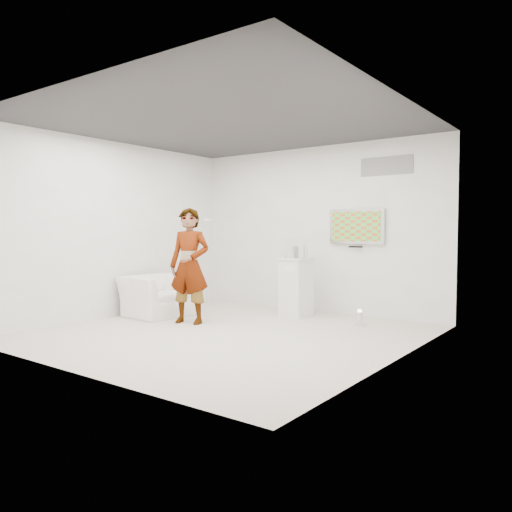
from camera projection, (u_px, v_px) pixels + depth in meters
name	position (u px, v px, depth m)	size (l,w,h in m)	color
room	(228.00, 229.00, 7.11)	(5.01, 5.01, 3.00)	beige
tv	(357.00, 226.00, 8.58)	(1.00, 0.08, 0.60)	#B7B7BC
logo_decal	(386.00, 166.00, 8.26)	(0.90, 0.02, 0.30)	slate
person	(189.00, 266.00, 7.92)	(0.67, 0.44, 1.84)	white
armchair	(157.00, 295.00, 8.65)	(1.08, 0.95, 0.70)	white
pedestal	(296.00, 287.00, 8.60)	(0.49, 0.49, 1.01)	silver
floor_uplight	(360.00, 318.00, 7.72)	(0.16, 0.16, 0.25)	silver
vitrine	(296.00, 248.00, 8.57)	(0.33, 0.33, 0.33)	silver
console	(296.00, 252.00, 8.57)	(0.05, 0.15, 0.20)	silver
wii_remote	(208.00, 220.00, 7.94)	(0.03, 0.13, 0.03)	silver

